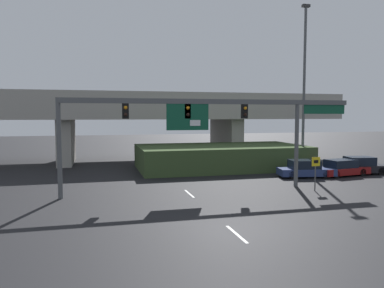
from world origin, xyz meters
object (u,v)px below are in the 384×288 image
Objects in this scene: parked_sedan_near_right at (305,169)px; parked_sedan_mid_right at (342,168)px; signal_gantry at (208,115)px; speed_limit_sign at (316,168)px; highway_light_pole_near at (304,84)px; parked_sedan_far_right at (361,166)px.

parked_sedan_mid_right is (3.29, -0.14, -0.02)m from parked_sedan_near_right.
parked_sedan_near_right is (9.29, 3.35, -4.37)m from signal_gantry.
speed_limit_sign is 7.59m from parked_sedan_mid_right.
signal_gantry is 1.32× the size of highway_light_pole_near.
speed_limit_sign is at bearing -115.93° from highway_light_pole_near.
highway_light_pole_near is 8.37m from parked_sedan_near_right.
signal_gantry is 13.67m from highway_light_pole_near.
parked_sedan_far_right is (7.93, 5.57, -0.84)m from speed_limit_sign.
highway_light_pole_near is at bearing 100.35° from parked_sedan_mid_right.
highway_light_pole_near is 3.19× the size of parked_sedan_mid_right.
signal_gantry is 13.71m from parked_sedan_mid_right.
parked_sedan_mid_right is at bearing -71.97° from highway_light_pole_near.
parked_sedan_mid_right is at bearing -157.11° from parked_sedan_far_right.
signal_gantry is 15.94m from parked_sedan_far_right.
highway_light_pole_near is (4.36, 8.97, 6.30)m from speed_limit_sign.
parked_sedan_far_right is at bearing 6.64° from parked_sedan_mid_right.
parked_sedan_far_right reaches higher than parked_sedan_mid_right.
parked_sedan_far_right is at bearing 14.33° from signal_gantry.
signal_gantry reaches higher than parked_sedan_near_right.
signal_gantry is 4.42× the size of parked_sedan_far_right.
parked_sedan_mid_right is 1.04× the size of parked_sedan_far_right.
parked_sedan_far_right is (5.56, 0.44, 0.02)m from parked_sedan_near_right.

